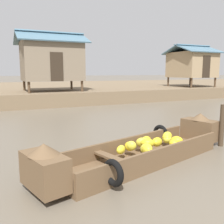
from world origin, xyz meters
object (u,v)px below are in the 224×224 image
stilt_house_mid_right (52,60)px  mooring_post (222,125)px  banana_boat (144,149)px  stilt_house_right (192,64)px

stilt_house_mid_right → mooring_post: 12.74m
stilt_house_mid_right → banana_boat: bearing=-92.2°
mooring_post → banana_boat: bearing=-176.9°
banana_boat → stilt_house_right: bearing=44.4°
banana_boat → mooring_post: 2.79m
stilt_house_right → mooring_post: bearing=-129.0°
banana_boat → mooring_post: mooring_post is taller
banana_boat → stilt_house_mid_right: 12.74m
banana_boat → stilt_house_right: size_ratio=1.43×
stilt_house_mid_right → stilt_house_right: size_ratio=1.13×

